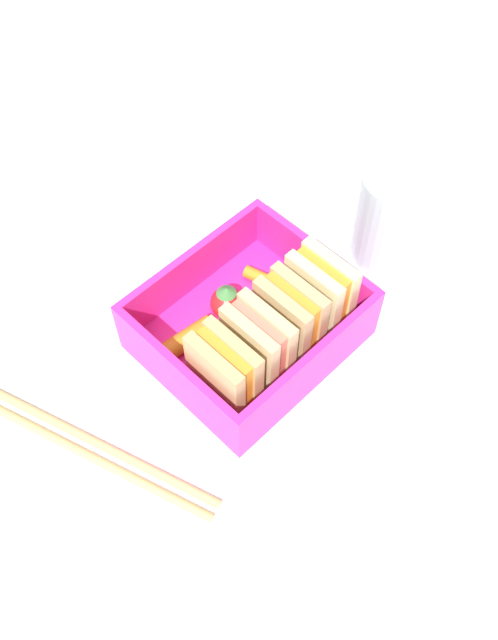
{
  "coord_description": "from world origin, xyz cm",
  "views": [
    {
      "loc": [
        21.09,
        21.13,
        47.5
      ],
      "look_at": [
        0.0,
        0.0,
        2.7
      ],
      "focal_mm": 40.0,
      "sensor_mm": 36.0,
      "label": 1
    }
  ],
  "objects_px": {
    "sandwich_center": "(258,343)",
    "strawberry_far_left": "(225,304)",
    "sandwich_center_right": "(224,371)",
    "chopstick_pair": "(82,442)",
    "drinking_glass": "(393,216)",
    "sandwich_left": "(320,290)",
    "sandwich_center_left": "(290,316)",
    "carrot_stick_far_left": "(186,339)",
    "carrot_stick_left": "(266,280)"
  },
  "relations": [
    {
      "from": "sandwich_center_left",
      "to": "drinking_glass",
      "type": "height_order",
      "value": "drinking_glass"
    },
    {
      "from": "carrot_stick_left",
      "to": "carrot_stick_far_left",
      "type": "height_order",
      "value": "carrot_stick_far_left"
    },
    {
      "from": "chopstick_pair",
      "to": "drinking_glass",
      "type": "xyz_separation_m",
      "value": [
        -0.29,
        0.04,
        0.04
      ]
    },
    {
      "from": "chopstick_pair",
      "to": "drinking_glass",
      "type": "distance_m",
      "value": 0.3
    },
    {
      "from": "sandwich_center_left",
      "to": "strawberry_far_left",
      "type": "height_order",
      "value": "sandwich_center_left"
    },
    {
      "from": "sandwich_left",
      "to": "chopstick_pair",
      "type": "relative_size",
      "value": 0.29
    },
    {
      "from": "sandwich_center_left",
      "to": "carrot_stick_left",
      "type": "distance_m",
      "value": 0.06
    },
    {
      "from": "sandwich_center_right",
      "to": "strawberry_far_left",
      "type": "xyz_separation_m",
      "value": [
        -0.05,
        -0.05,
        -0.02
      ]
    },
    {
      "from": "sandwich_center_right",
      "to": "carrot_stick_left",
      "type": "relative_size",
      "value": 1.59
    },
    {
      "from": "sandwich_center_right",
      "to": "drinking_glass",
      "type": "distance_m",
      "value": 0.2
    },
    {
      "from": "carrot_stick_left",
      "to": "carrot_stick_far_left",
      "type": "relative_size",
      "value": 0.83
    },
    {
      "from": "strawberry_far_left",
      "to": "carrot_stick_far_left",
      "type": "distance_m",
      "value": 0.04
    },
    {
      "from": "strawberry_far_left",
      "to": "carrot_stick_left",
      "type": "bearing_deg",
      "value": 177.15
    },
    {
      "from": "sandwich_center",
      "to": "strawberry_far_left",
      "type": "bearing_deg",
      "value": -106.0
    },
    {
      "from": "sandwich_center_right",
      "to": "carrot_stick_left",
      "type": "bearing_deg",
      "value": -152.47
    },
    {
      "from": "sandwich_center_left",
      "to": "carrot_stick_left",
      "type": "relative_size",
      "value": 1.59
    },
    {
      "from": "sandwich_center",
      "to": "carrot_stick_left",
      "type": "relative_size",
      "value": 1.59
    },
    {
      "from": "sandwich_center_left",
      "to": "sandwich_center",
      "type": "relative_size",
      "value": 1.0
    },
    {
      "from": "sandwich_center_right",
      "to": "strawberry_far_left",
      "type": "relative_size",
      "value": 1.9
    },
    {
      "from": "sandwich_left",
      "to": "chopstick_pair",
      "type": "xyz_separation_m",
      "value": [
        0.2,
        -0.05,
        -0.04
      ]
    },
    {
      "from": "sandwich_left",
      "to": "sandwich_center_left",
      "type": "bearing_deg",
      "value": 0.0
    },
    {
      "from": "sandwich_center",
      "to": "carrot_stick_left",
      "type": "distance_m",
      "value": 0.08
    },
    {
      "from": "strawberry_far_left",
      "to": "sandwich_center_right",
      "type": "bearing_deg",
      "value": 46.37
    },
    {
      "from": "sandwich_center_right",
      "to": "drinking_glass",
      "type": "bearing_deg",
      "value": -177.89
    },
    {
      "from": "sandwich_center",
      "to": "carrot_stick_far_left",
      "type": "relative_size",
      "value": 1.32
    },
    {
      "from": "carrot_stick_far_left",
      "to": "drinking_glass",
      "type": "distance_m",
      "value": 0.19
    },
    {
      "from": "sandwich_left",
      "to": "strawberry_far_left",
      "type": "bearing_deg",
      "value": -43.7
    },
    {
      "from": "strawberry_far_left",
      "to": "carrot_stick_far_left",
      "type": "xyz_separation_m",
      "value": [
        0.04,
        -0.0,
        -0.01
      ]
    },
    {
      "from": "sandwich_center_left",
      "to": "carrot_stick_far_left",
      "type": "distance_m",
      "value": 0.08
    },
    {
      "from": "sandwich_left",
      "to": "chopstick_pair",
      "type": "distance_m",
      "value": 0.21
    },
    {
      "from": "sandwich_center_right",
      "to": "chopstick_pair",
      "type": "distance_m",
      "value": 0.11
    },
    {
      "from": "carrot_stick_far_left",
      "to": "chopstick_pair",
      "type": "relative_size",
      "value": 0.22
    },
    {
      "from": "carrot_stick_left",
      "to": "carrot_stick_far_left",
      "type": "distance_m",
      "value": 0.08
    },
    {
      "from": "sandwich_center",
      "to": "strawberry_far_left",
      "type": "distance_m",
      "value": 0.05
    },
    {
      "from": "sandwich_center_right",
      "to": "carrot_stick_left",
      "type": "distance_m",
      "value": 0.11
    },
    {
      "from": "chopstick_pair",
      "to": "sandwich_left",
      "type": "bearing_deg",
      "value": 166.75
    },
    {
      "from": "sandwich_center_left",
      "to": "carrot_stick_far_left",
      "type": "relative_size",
      "value": 1.32
    },
    {
      "from": "sandwich_left",
      "to": "chopstick_pair",
      "type": "bearing_deg",
      "value": -13.25
    },
    {
      "from": "sandwich_left",
      "to": "sandwich_center_right",
      "type": "relative_size",
      "value": 1.0
    },
    {
      "from": "sandwich_center_left",
      "to": "sandwich_center",
      "type": "height_order",
      "value": "same"
    },
    {
      "from": "sandwich_left",
      "to": "sandwich_center_right",
      "type": "xyz_separation_m",
      "value": [
        0.1,
        0.0,
        0.0
      ]
    },
    {
      "from": "sandwich_center_left",
      "to": "carrot_stick_left",
      "type": "height_order",
      "value": "sandwich_center_left"
    },
    {
      "from": "sandwich_center_left",
      "to": "strawberry_far_left",
      "type": "distance_m",
      "value": 0.06
    },
    {
      "from": "sandwich_center",
      "to": "drinking_glass",
      "type": "xyz_separation_m",
      "value": [
        -0.16,
        -0.01,
        0.0
      ]
    },
    {
      "from": "carrot_stick_far_left",
      "to": "sandwich_center",
      "type": "bearing_deg",
      "value": 117.17
    },
    {
      "from": "carrot_stick_far_left",
      "to": "strawberry_far_left",
      "type": "bearing_deg",
      "value": 179.52
    },
    {
      "from": "chopstick_pair",
      "to": "drinking_glass",
      "type": "height_order",
      "value": "drinking_glass"
    },
    {
      "from": "sandwich_left",
      "to": "sandwich_center_right",
      "type": "distance_m",
      "value": 0.1
    },
    {
      "from": "sandwich_left",
      "to": "strawberry_far_left",
      "type": "height_order",
      "value": "sandwich_left"
    },
    {
      "from": "drinking_glass",
      "to": "carrot_stick_left",
      "type": "bearing_deg",
      "value": -21.2
    }
  ]
}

